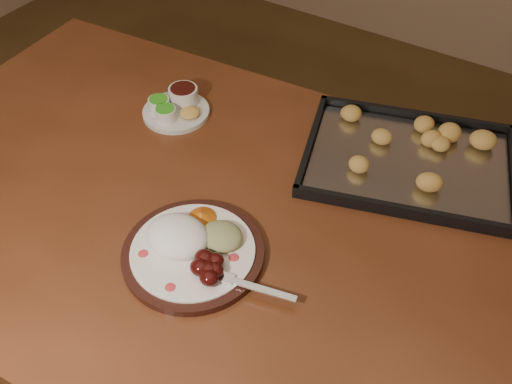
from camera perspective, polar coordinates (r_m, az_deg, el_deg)
The scene contains 5 objects.
ground at distance 1.85m, azimuth -9.19°, elevation -13.23°, with size 4.00×4.00×0.00m, color brown.
dining_table at distance 1.18m, azimuth -3.64°, elevation -5.03°, with size 1.56×1.01×0.75m.
dinner_plate at distance 1.02m, azimuth -6.38°, elevation -5.47°, with size 0.34×0.25×0.06m.
condiment_saucer at distance 1.33m, azimuth -8.02°, elevation 8.48°, with size 0.15×0.15×0.05m.
baking_tray at distance 1.23m, azimuth 15.05°, elevation 3.11°, with size 0.50×0.43×0.04m.
Camera 1 is at (0.75, -0.65, 1.56)m, focal length 40.00 mm.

